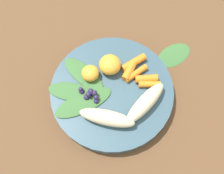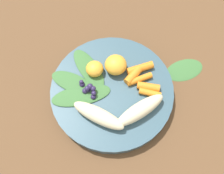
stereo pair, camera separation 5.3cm
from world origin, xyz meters
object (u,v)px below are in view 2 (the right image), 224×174
object	(u,v)px
banana_peeled_left	(140,110)
banana_peeled_right	(98,115)
bowl	(112,91)
orange_segment_near	(95,69)
kale_leaf_stray	(185,70)

from	to	relation	value
banana_peeled_left	banana_peeled_right	distance (m)	0.09
bowl	orange_segment_near	xyz separation A→B (m)	(0.06, 0.01, 0.03)
banana_peeled_left	orange_segment_near	world-z (taller)	banana_peeled_left
banana_peeled_right	kale_leaf_stray	distance (m)	0.26
banana_peeled_left	kale_leaf_stray	size ratio (longest dim) A/B	1.20
bowl	orange_segment_near	distance (m)	0.07
orange_segment_near	bowl	bearing A→B (deg)	-173.67
banana_peeled_right	orange_segment_near	bearing A→B (deg)	123.04
banana_peeled_left	banana_peeled_right	world-z (taller)	same
banana_peeled_left	banana_peeled_right	size ratio (longest dim) A/B	1.00
bowl	banana_peeled_left	size ratio (longest dim) A/B	2.37
banana_peeled_left	orange_segment_near	bearing A→B (deg)	101.99
bowl	banana_peeled_right	world-z (taller)	banana_peeled_right
bowl	kale_leaf_stray	bearing A→B (deg)	-107.20
bowl	kale_leaf_stray	size ratio (longest dim) A/B	2.85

